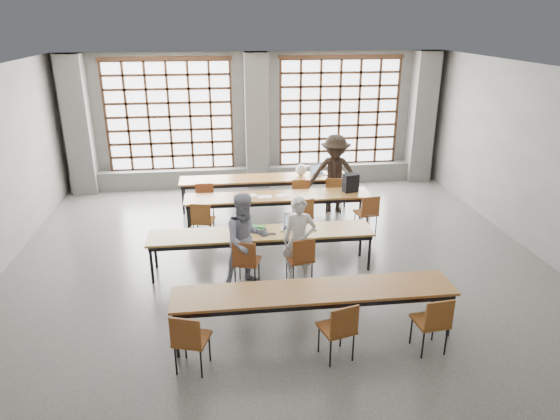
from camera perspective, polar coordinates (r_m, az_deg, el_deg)
The scene contains 38 objects.
floor at distance 8.93m, azimuth 0.23°, elevation -7.67°, with size 11.00×11.00×0.00m, color #4D4D4B.
ceiling at distance 7.86m, azimuth 0.27°, elevation 15.28°, with size 11.00×11.00×0.00m, color silver.
wall_back at distance 13.54m, azimuth -2.77°, elevation 10.28°, with size 10.00×10.00×0.00m, color #5F5F5D.
column_left at distance 13.68m, azimuth -22.05°, elevation 8.89°, with size 0.60×0.55×3.50m, color #5D5D5A.
column_mid at distance 13.26m, azimuth -2.67°, elevation 10.05°, with size 0.60×0.55×3.50m, color #5D5D5A.
column_right at distance 14.32m, azimuth 15.87°, elevation 10.12°, with size 0.60×0.55×3.50m, color #5D5D5A.
window_left at distance 13.45m, azimuth -12.51°, elevation 10.39°, with size 3.32×0.12×3.00m.
window_right at distance 13.78m, azimuth 6.78°, elevation 10.99°, with size 3.32×0.12×3.00m.
sill_ledge at distance 13.71m, azimuth -2.60°, elevation 3.95°, with size 9.80×0.35×0.50m, color #5D5D5A.
desk_row_a at distance 11.96m, azimuth -1.83°, elevation 3.44°, with size 4.00×0.70×0.73m.
desk_row_b at distance 10.74m, azimuth -0.20°, elevation 1.37°, with size 4.00×0.70×0.73m.
desk_row_c at distance 8.92m, azimuth -2.12°, elevation -2.94°, with size 4.00×0.70×0.73m.
desk_row_d at distance 7.15m, azimuth 3.95°, elevation -9.54°, with size 4.00×0.70×0.73m.
chair_back_left at distance 11.37m, azimuth -8.56°, elevation 1.56°, with size 0.42×0.43×0.88m.
chair_back_mid at distance 11.51m, azimuth 2.39°, elevation 2.03°, with size 0.48×0.48×0.88m.
chair_back_right at distance 11.66m, azimuth 6.23°, elevation 2.18°, with size 0.52×0.52×0.88m.
chair_mid_left at distance 10.14m, azimuth -8.87°, elevation -0.91°, with size 0.49×0.50×0.88m.
chair_mid_centre at distance 10.27m, azimuth 2.55°, elevation -0.39°, with size 0.52×0.52×0.88m.
chair_mid_right at distance 10.58m, azimuth 10.00°, elevation -0.04°, with size 0.48×0.48×0.88m.
chair_front_left at distance 8.39m, azimuth -3.93°, elevation -5.58°, with size 0.52×0.52×0.88m.
chair_front_right at distance 8.48m, azimuth 2.43°, elevation -5.24°, with size 0.50×0.50×0.88m.
chair_near_left at distance 6.60m, azimuth -10.33°, elevation -14.07°, with size 0.53×0.53×0.88m.
chair_near_mid at distance 6.74m, azimuth 6.83°, elevation -13.02°, with size 0.52×0.52×0.88m.
chair_near_right at distance 7.13m, azimuth 17.16°, elevation -11.83°, with size 0.46×0.46×0.88m.
student_male at distance 8.49m, azimuth 2.21°, elevation -3.46°, with size 0.56×0.37×1.54m, color silver.
student_female at distance 8.38m, azimuth -3.88°, elevation -3.44°, with size 0.80×0.62×1.64m, color #171E47.
student_back at distance 11.66m, azimuth 6.26°, elevation 4.15°, with size 1.18×0.68×1.83m, color black.
laptop_front at distance 9.03m, azimuth 1.43°, elevation -1.75°, with size 0.45×0.42×0.26m.
laptop_back at distance 12.21m, azimuth 4.35°, elevation 4.39°, with size 0.45×0.42×0.26m.
mouse at distance 8.99m, azimuth 3.92°, elevation -2.19°, with size 0.10×0.06×0.04m, color silver.
green_box at distance 8.95m, azimuth -2.50°, elevation -2.10°, with size 0.25×0.09×0.09m, color green.
phone at distance 8.82m, azimuth -0.91°, elevation -2.71°, with size 0.13×0.06×0.01m, color black.
paper_sheet_a at distance 10.72m, azimuth -3.42°, elevation 1.65°, with size 0.30×0.21×0.00m, color silver.
paper_sheet_b at distance 10.65m, azimuth -1.78°, elevation 1.54°, with size 0.30×0.21×0.00m, color white.
paper_sheet_c at distance 10.73m, azimuth 0.33°, elevation 1.72°, with size 0.30×0.21×0.00m, color white.
backpack at distance 11.00m, azimuth 8.08°, elevation 3.09°, with size 0.32×0.20×0.40m, color black.
plastic_bag at distance 12.06m, azimuth 2.41°, elevation 4.62°, with size 0.26×0.21×0.29m, color white.
red_pouch at distance 6.68m, azimuth -10.07°, elevation -13.95°, with size 0.20×0.08×0.06m, color maroon.
Camera 1 is at (-1.00, -7.75, 4.31)m, focal length 32.00 mm.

